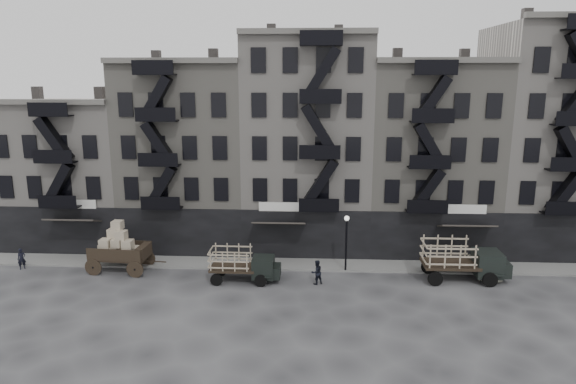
{
  "coord_description": "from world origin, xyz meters",
  "views": [
    {
      "loc": [
        0.6,
        -33.09,
        14.26
      ],
      "look_at": [
        -1.31,
        4.0,
        5.67
      ],
      "focal_mm": 32.0,
      "sensor_mm": 36.0,
      "label": 1
    }
  ],
  "objects_px": {
    "wagon": "(118,243)",
    "pedestrian_west": "(22,259)",
    "car_east": "(484,266)",
    "stake_truck_west": "(243,262)",
    "stake_truck_east": "(463,257)",
    "pedestrian_mid": "(317,272)"
  },
  "relations": [
    {
      "from": "stake_truck_east",
      "to": "car_east",
      "type": "xyz_separation_m",
      "value": [
        1.92,
        1.12,
        -1.05
      ]
    },
    {
      "from": "wagon",
      "to": "pedestrian_west",
      "type": "height_order",
      "value": "wagon"
    },
    {
      "from": "car_east",
      "to": "pedestrian_west",
      "type": "height_order",
      "value": "pedestrian_west"
    },
    {
      "from": "stake_truck_west",
      "to": "car_east",
      "type": "xyz_separation_m",
      "value": [
        17.31,
        2.08,
        -0.76
      ]
    },
    {
      "from": "stake_truck_east",
      "to": "pedestrian_mid",
      "type": "bearing_deg",
      "value": -173.38
    },
    {
      "from": "car_east",
      "to": "pedestrian_mid",
      "type": "xyz_separation_m",
      "value": [
        -12.14,
        -2.35,
        0.22
      ]
    },
    {
      "from": "car_east",
      "to": "stake_truck_east",
      "type": "bearing_deg",
      "value": -153.57
    },
    {
      "from": "stake_truck_east",
      "to": "car_east",
      "type": "distance_m",
      "value": 2.46
    },
    {
      "from": "wagon",
      "to": "car_east",
      "type": "height_order",
      "value": "wagon"
    },
    {
      "from": "stake_truck_west",
      "to": "car_east",
      "type": "bearing_deg",
      "value": 7.49
    },
    {
      "from": "wagon",
      "to": "stake_truck_west",
      "type": "distance_m",
      "value": 9.55
    },
    {
      "from": "wagon",
      "to": "stake_truck_east",
      "type": "distance_m",
      "value": 24.81
    },
    {
      "from": "stake_truck_west",
      "to": "stake_truck_east",
      "type": "xyz_separation_m",
      "value": [
        15.39,
        0.96,
        0.29
      ]
    },
    {
      "from": "stake_truck_west",
      "to": "car_east",
      "type": "relative_size",
      "value": 1.3
    },
    {
      "from": "wagon",
      "to": "pedestrian_west",
      "type": "relative_size",
      "value": 2.88
    },
    {
      "from": "pedestrian_west",
      "to": "pedestrian_mid",
      "type": "height_order",
      "value": "pedestrian_mid"
    },
    {
      "from": "stake_truck_east",
      "to": "pedestrian_mid",
      "type": "distance_m",
      "value": 10.33
    },
    {
      "from": "car_east",
      "to": "pedestrian_west",
      "type": "relative_size",
      "value": 2.39
    },
    {
      "from": "stake_truck_west",
      "to": "wagon",
      "type": "bearing_deg",
      "value": 171.95
    },
    {
      "from": "stake_truck_west",
      "to": "car_east",
      "type": "height_order",
      "value": "stake_truck_west"
    },
    {
      "from": "stake_truck_west",
      "to": "stake_truck_east",
      "type": "height_order",
      "value": "stake_truck_east"
    },
    {
      "from": "car_east",
      "to": "pedestrian_west",
      "type": "xyz_separation_m",
      "value": [
        -34.1,
        -0.68,
        0.15
      ]
    }
  ]
}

